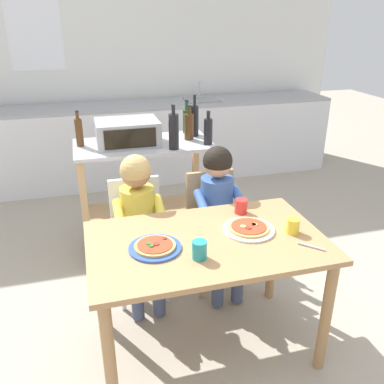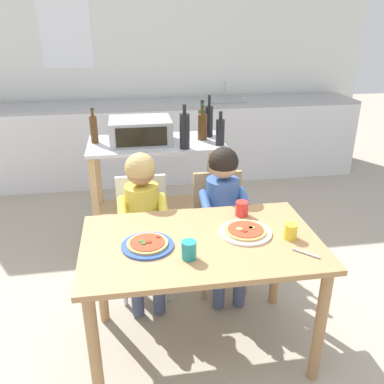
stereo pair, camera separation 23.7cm
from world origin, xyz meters
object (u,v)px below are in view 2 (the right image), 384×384
(bottle_clear_vinegar, at_px, (220,131))
(drinking_cup_red, at_px, (242,209))
(dining_table, at_px, (201,258))
(bottle_tall_green_wine, at_px, (94,129))
(bottle_slim_sauce, at_px, (202,126))
(child_in_blue_striped_shirt, at_px, (224,205))
(bottle_dark_olive_oil, at_px, (185,131))
(dining_chair_left, at_px, (143,227))
(drinking_cup_yellow, at_px, (290,231))
(toaster_oven, at_px, (140,131))
(drinking_cup_teal, at_px, (189,250))
(child_in_yellow_shirt, at_px, (143,210))
(dining_chair_right, at_px, (219,222))
(serving_spoon, at_px, (306,253))
(pizza_plate_blue_rimmed, at_px, (147,245))
(bottle_squat_spirits, at_px, (209,120))
(bottle_brown_beer, at_px, (202,120))
(kitchen_island_cart, at_px, (157,178))
(pizza_plate_white, at_px, (245,231))

(bottle_clear_vinegar, distance_m, drinking_cup_red, 0.86)
(dining_table, bearing_deg, bottle_tall_green_wine, 115.10)
(bottle_slim_sauce, distance_m, child_in_blue_striped_shirt, 0.79)
(bottle_dark_olive_oil, bearing_deg, dining_chair_left, -133.30)
(bottle_clear_vinegar, relative_size, dining_chair_left, 0.32)
(drinking_cup_yellow, bearing_deg, bottle_clear_vinegar, 96.80)
(toaster_oven, xyz_separation_m, drinking_cup_red, (0.54, -0.98, -0.23))
(drinking_cup_yellow, xyz_separation_m, drinking_cup_teal, (-0.56, -0.11, 0.00))
(child_in_yellow_shirt, bearing_deg, bottle_slim_sauce, 53.45)
(bottle_slim_sauce, height_order, dining_chair_right, bottle_slim_sauce)
(dining_chair_right, height_order, drinking_cup_yellow, dining_chair_right)
(serving_spoon, bearing_deg, pizza_plate_blue_rimmed, 165.63)
(dining_chair_right, bearing_deg, drinking_cup_teal, -112.92)
(bottle_slim_sauce, relative_size, bottle_squat_spirits, 0.81)
(bottle_squat_spirits, bearing_deg, drinking_cup_red, -90.60)
(dining_chair_left, xyz_separation_m, child_in_blue_striped_shirt, (0.54, -0.13, 0.19))
(bottle_tall_green_wine, relative_size, bottle_brown_beer, 0.99)
(bottle_clear_vinegar, bearing_deg, pizza_plate_blue_rimmed, -119.70)
(kitchen_island_cart, height_order, toaster_oven, toaster_oven)
(bottle_dark_olive_oil, relative_size, bottle_clear_vinegar, 1.27)
(bottle_clear_vinegar, relative_size, drinking_cup_yellow, 3.06)
(pizza_plate_blue_rimmed, bearing_deg, drinking_cup_red, 25.18)
(bottle_dark_olive_oil, xyz_separation_m, dining_chair_left, (-0.35, -0.37, -0.57))
(bottle_brown_beer, bearing_deg, bottle_tall_green_wine, -169.98)
(kitchen_island_cart, xyz_separation_m, serving_spoon, (0.63, -1.45, 0.13))
(bottle_squat_spirits, distance_m, drinking_cup_teal, 1.55)
(bottle_tall_green_wine, xyz_separation_m, child_in_blue_striped_shirt, (0.85, -0.76, -0.35))
(bottle_clear_vinegar, height_order, dining_chair_right, bottle_clear_vinegar)
(drinking_cup_yellow, distance_m, serving_spoon, 0.17)
(toaster_oven, relative_size, bottle_tall_green_wine, 1.73)
(toaster_oven, relative_size, bottle_squat_spirits, 1.40)
(toaster_oven, height_order, child_in_blue_striped_shirt, toaster_oven)
(bottle_squat_spirits, xyz_separation_m, drinking_cup_yellow, (0.17, -1.37, -0.27))
(toaster_oven, xyz_separation_m, bottle_slim_sauce, (0.48, 0.01, 0.01))
(bottle_brown_beer, xyz_separation_m, dining_table, (-0.27, -1.44, -0.40))
(pizza_plate_white, height_order, drinking_cup_teal, drinking_cup_teal)
(bottle_squat_spirits, distance_m, dining_chair_left, 1.05)
(pizza_plate_blue_rimmed, bearing_deg, dining_chair_right, 51.17)
(child_in_yellow_shirt, relative_size, pizza_plate_white, 3.53)
(pizza_plate_white, bearing_deg, child_in_yellow_shirt, 136.72)
(bottle_slim_sauce, relative_size, bottle_brown_beer, 1.00)
(bottle_slim_sauce, distance_m, dining_table, 1.32)
(toaster_oven, distance_m, bottle_tall_green_wine, 0.36)
(dining_table, xyz_separation_m, drinking_cup_teal, (-0.09, -0.16, 0.16))
(kitchen_island_cart, distance_m, bottle_brown_beer, 0.61)
(dining_chair_left, bearing_deg, toaster_oven, 86.71)
(bottle_brown_beer, height_order, child_in_yellow_shirt, bottle_brown_beer)
(bottle_tall_green_wine, height_order, drinking_cup_red, bottle_tall_green_wine)
(dining_table, xyz_separation_m, dining_chair_right, (0.25, 0.65, -0.14))
(kitchen_island_cart, relative_size, bottle_brown_beer, 3.87)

